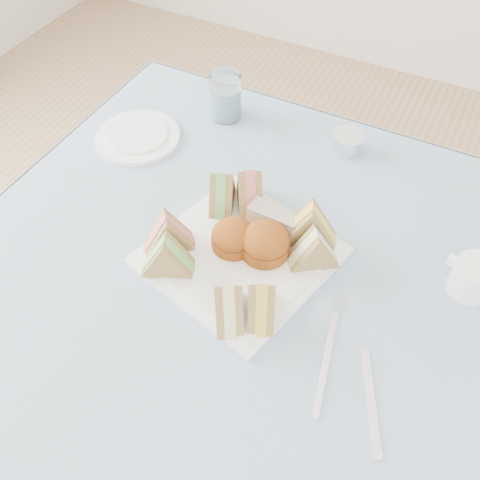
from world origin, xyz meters
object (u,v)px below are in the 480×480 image
at_px(table, 238,374).
at_px(water_glass, 225,96).
at_px(creamer_jug, 473,278).
at_px(serving_plate, 240,256).

relative_size(table, water_glass, 8.56).
xyz_separation_m(table, creamer_jug, (0.36, 0.15, 0.41)).
bearing_deg(serving_plate, water_glass, 135.86).
xyz_separation_m(table, water_glass, (-0.23, 0.39, 0.43)).
relative_size(serving_plate, creamer_jug, 4.00).
height_order(serving_plate, water_glass, water_glass).
distance_m(table, serving_plate, 0.38).
bearing_deg(table, serving_plate, 109.15).
bearing_deg(creamer_jug, water_glass, 169.42).
height_order(serving_plate, creamer_jug, creamer_jug).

